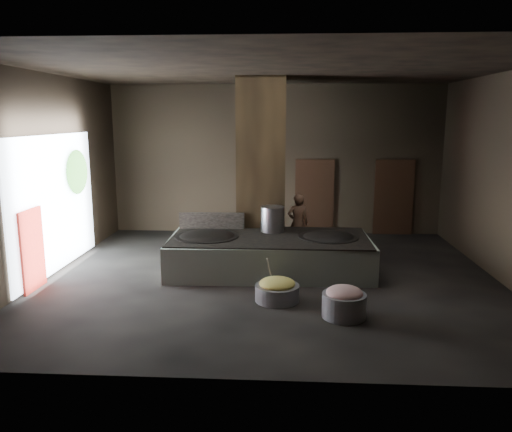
# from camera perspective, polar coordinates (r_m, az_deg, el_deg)

# --- Properties ---
(floor) EXTENTS (10.00, 9.00, 0.10)m
(floor) POSITION_cam_1_polar(r_m,az_deg,el_deg) (11.32, 1.69, -7.22)
(floor) COLOR black
(floor) RESTS_ON ground
(ceiling) EXTENTS (10.00, 9.00, 0.10)m
(ceiling) POSITION_cam_1_polar(r_m,az_deg,el_deg) (10.79, 1.84, 16.64)
(ceiling) COLOR black
(ceiling) RESTS_ON back_wall
(back_wall) EXTENTS (10.00, 0.10, 4.50)m
(back_wall) POSITION_cam_1_polar(r_m,az_deg,el_deg) (15.34, 2.25, 6.41)
(back_wall) COLOR black
(back_wall) RESTS_ON ground
(front_wall) EXTENTS (10.00, 0.10, 4.50)m
(front_wall) POSITION_cam_1_polar(r_m,az_deg,el_deg) (6.32, 0.58, -0.43)
(front_wall) COLOR black
(front_wall) RESTS_ON ground
(left_wall) EXTENTS (0.10, 9.00, 4.50)m
(left_wall) POSITION_cam_1_polar(r_m,az_deg,el_deg) (12.06, -23.05, 4.23)
(left_wall) COLOR black
(left_wall) RESTS_ON ground
(right_wall) EXTENTS (0.10, 9.00, 4.50)m
(right_wall) POSITION_cam_1_polar(r_m,az_deg,el_deg) (11.81, 27.13, 3.77)
(right_wall) COLOR black
(right_wall) RESTS_ON ground
(pillar) EXTENTS (1.20, 1.20, 4.50)m
(pillar) POSITION_cam_1_polar(r_m,az_deg,el_deg) (12.71, 0.65, 5.44)
(pillar) COLOR black
(pillar) RESTS_ON ground
(hearth_platform) EXTENTS (4.66, 2.32, 0.80)m
(hearth_platform) POSITION_cam_1_polar(r_m,az_deg,el_deg) (11.61, 1.55, -4.42)
(hearth_platform) COLOR silver
(hearth_platform) RESTS_ON ground
(platform_cap) EXTENTS (4.50, 2.16, 0.03)m
(platform_cap) POSITION_cam_1_polar(r_m,az_deg,el_deg) (11.51, 1.57, -2.43)
(platform_cap) COLOR black
(platform_cap) RESTS_ON hearth_platform
(wok_left) EXTENTS (1.45, 1.45, 0.40)m
(wok_left) POSITION_cam_1_polar(r_m,az_deg,el_deg) (11.61, -5.62, -2.69)
(wok_left) COLOR black
(wok_left) RESTS_ON hearth_platform
(wok_left_rim) EXTENTS (1.48, 1.48, 0.05)m
(wok_left_rim) POSITION_cam_1_polar(r_m,az_deg,el_deg) (11.59, -5.63, -2.35)
(wok_left_rim) COLOR black
(wok_left_rim) RESTS_ON hearth_platform
(wok_right) EXTENTS (1.35, 1.35, 0.38)m
(wok_right) POSITION_cam_1_polar(r_m,az_deg,el_deg) (11.61, 8.25, -2.75)
(wok_right) COLOR black
(wok_right) RESTS_ON hearth_platform
(wok_right_rim) EXTENTS (1.38, 1.38, 0.05)m
(wok_right_rim) POSITION_cam_1_polar(r_m,az_deg,el_deg) (11.59, 8.26, -2.42)
(wok_right_rim) COLOR black
(wok_right_rim) RESTS_ON hearth_platform
(stock_pot) EXTENTS (0.56, 0.56, 0.60)m
(stock_pot) POSITION_cam_1_polar(r_m,az_deg,el_deg) (11.98, 1.90, -0.35)
(stock_pot) COLOR #94959B
(stock_pot) RESTS_ON hearth_platform
(splash_guard) EXTENTS (1.60, 0.10, 0.40)m
(splash_guard) POSITION_cam_1_polar(r_m,az_deg,el_deg) (12.32, -5.07, -0.54)
(splash_guard) COLOR black
(splash_guard) RESTS_ON hearth_platform
(cook) EXTENTS (0.61, 0.43, 1.55)m
(cook) POSITION_cam_1_polar(r_m,az_deg,el_deg) (13.26, 4.80, -0.81)
(cook) COLOR brown
(cook) RESTS_ON ground
(veg_basin) EXTENTS (0.94, 0.94, 0.32)m
(veg_basin) POSITION_cam_1_polar(r_m,az_deg,el_deg) (9.87, 2.43, -8.76)
(veg_basin) COLOR slate
(veg_basin) RESTS_ON ground
(veg_fill) EXTENTS (0.71, 0.71, 0.22)m
(veg_fill) POSITION_cam_1_polar(r_m,az_deg,el_deg) (9.80, 2.44, -7.71)
(veg_fill) COLOR #8FAF54
(veg_fill) RESTS_ON veg_basin
(ladle) EXTENTS (0.14, 0.33, 0.61)m
(ladle) POSITION_cam_1_polar(r_m,az_deg,el_deg) (9.89, 1.59, -6.32)
(ladle) COLOR #94959B
(ladle) RESTS_ON veg_basin
(meat_basin) EXTENTS (0.83, 0.83, 0.43)m
(meat_basin) POSITION_cam_1_polar(r_m,az_deg,el_deg) (9.22, 10.02, -10.02)
(meat_basin) COLOR slate
(meat_basin) RESTS_ON ground
(meat_fill) EXTENTS (0.66, 0.66, 0.25)m
(meat_fill) POSITION_cam_1_polar(r_m,az_deg,el_deg) (9.13, 10.07, -8.65)
(meat_fill) COLOR #A66465
(meat_fill) RESTS_ON meat_basin
(doorway_near) EXTENTS (1.18, 0.08, 2.38)m
(doorway_near) POSITION_cam_1_polar(r_m,az_deg,el_deg) (15.40, 6.68, 2.06)
(doorway_near) COLOR black
(doorway_near) RESTS_ON ground
(doorway_near_glow) EXTENTS (0.82, 0.04, 1.95)m
(doorway_near_glow) POSITION_cam_1_polar(r_m,az_deg,el_deg) (15.64, 6.52, 2.01)
(doorway_near_glow) COLOR #8C6647
(doorway_near_glow) RESTS_ON ground
(doorway_far) EXTENTS (1.18, 0.08, 2.38)m
(doorway_far) POSITION_cam_1_polar(r_m,az_deg,el_deg) (15.73, 15.45, 1.91)
(doorway_far) COLOR black
(doorway_far) RESTS_ON ground
(doorway_far_glow) EXTENTS (0.80, 0.04, 1.89)m
(doorway_far_glow) POSITION_cam_1_polar(r_m,az_deg,el_deg) (15.70, 14.88, 1.74)
(doorway_far_glow) COLOR #8C6647
(doorway_far_glow) RESTS_ON ground
(left_opening) EXTENTS (0.04, 4.20, 3.10)m
(left_opening) POSITION_cam_1_polar(r_m,az_deg,el_deg) (12.28, -21.99, 1.36)
(left_opening) COLOR white
(left_opening) RESTS_ON ground
(pavilion_sliver) EXTENTS (0.05, 0.90, 1.70)m
(pavilion_sliver) POSITION_cam_1_polar(r_m,az_deg,el_deg) (11.26, -24.19, -3.55)
(pavilion_sliver) COLOR maroon
(pavilion_sliver) RESTS_ON ground
(tree_silhouette) EXTENTS (0.28, 1.10, 1.10)m
(tree_silhouette) POSITION_cam_1_polar(r_m,az_deg,el_deg) (13.16, -19.76, 4.76)
(tree_silhouette) COLOR #194714
(tree_silhouette) RESTS_ON left_opening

